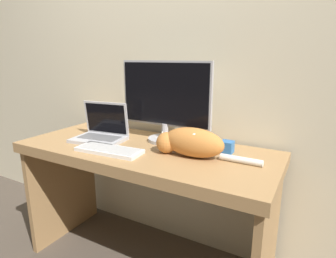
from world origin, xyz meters
name	(u,v)px	position (x,y,z in m)	size (l,w,h in m)	color
wall_back	(175,51)	(0.00, 0.68, 1.30)	(6.40, 0.06, 2.60)	beige
desk	(145,174)	(0.00, 0.31, 0.61)	(1.48, 0.62, 0.77)	#A37A4C
monitor	(165,100)	(0.04, 0.48, 1.02)	(0.58, 0.20, 0.48)	#B2B2B7
laptop	(101,133)	(-0.31, 0.30, 0.81)	(0.33, 0.25, 0.23)	#B7B7BC
external_keyboard	(109,150)	(-0.12, 0.15, 0.78)	(0.38, 0.16, 0.02)	white
cat	(190,142)	(0.29, 0.31, 0.84)	(0.55, 0.15, 0.15)	#C67A38
small_toy	(227,147)	(0.44, 0.45, 0.80)	(0.06, 0.06, 0.06)	#2D6BB7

